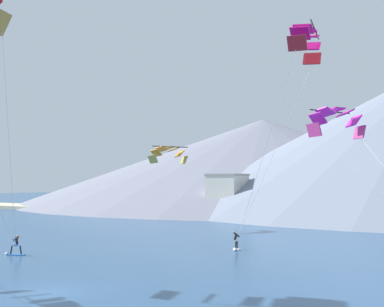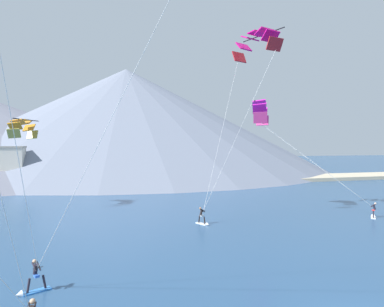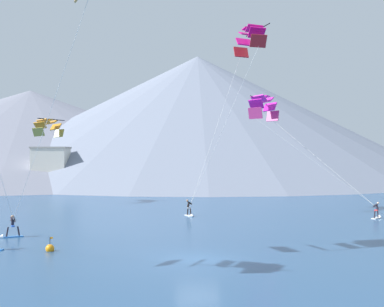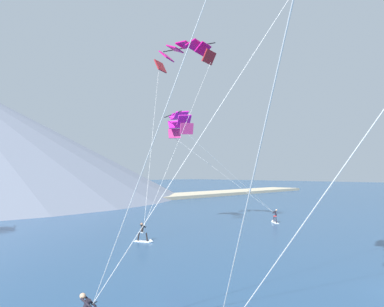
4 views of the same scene
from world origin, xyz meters
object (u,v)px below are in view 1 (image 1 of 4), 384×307
kitesurfer_near_lead (236,245)px  parafoil_kite_mid_center (336,120)px  parafoil_kite_near_lead (306,41)px  parafoil_kite_distant_high_outer (168,153)px  kitesurfer_near_trail (14,249)px

kitesurfer_near_lead → parafoil_kite_mid_center: parafoil_kite_mid_center is taller
parafoil_kite_near_lead → parafoil_kite_distant_high_outer: bearing=152.8°
parafoil_kite_mid_center → parafoil_kite_distant_high_outer: 26.73m
parafoil_kite_near_lead → parafoil_kite_distant_high_outer: size_ratio=3.10×
parafoil_kite_mid_center → parafoil_kite_distant_high_outer: bearing=158.9°
parafoil_kite_near_lead → parafoil_kite_mid_center: parafoil_kite_near_lead is taller
kitesurfer_near_lead → parafoil_kite_near_lead: bearing=12.0°
kitesurfer_near_trail → parafoil_kite_near_lead: (19.52, 13.98, 17.27)m
kitesurfer_near_trail → kitesurfer_near_lead: bearing=43.4°
kitesurfer_near_trail → parafoil_kite_distant_high_outer: bearing=98.0°
parafoil_kite_mid_center → parafoil_kite_near_lead: bearing=-126.4°
parafoil_kite_mid_center → parafoil_kite_distant_high_outer: (-24.90, 9.59, -1.65)m
parafoil_kite_distant_high_outer → kitesurfer_near_trail: bearing=-82.0°
kitesurfer_near_lead → parafoil_kite_distant_high_outer: size_ratio=0.31×
kitesurfer_near_trail → parafoil_kite_near_lead: size_ratio=0.10×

